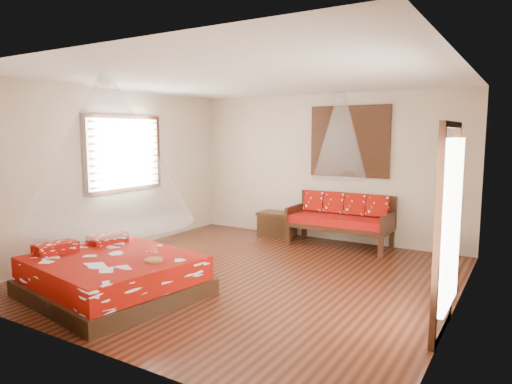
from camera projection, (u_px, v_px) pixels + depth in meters
room at (249, 179)px, 6.46m from camera, size 5.54×5.54×2.84m
bed at (112, 276)px, 5.79m from camera, size 2.26×2.10×0.63m
daybed at (341, 217)px, 8.34m from camera, size 1.85×0.82×0.96m
storage_chest at (277, 224)px, 9.14m from camera, size 0.72×0.54×0.49m
shutter_panel at (349, 142)px, 8.45m from camera, size 1.52×0.06×1.32m
window_left at (124, 153)px, 7.99m from camera, size 0.10×1.74×1.34m
glazed_door at (445, 231)px, 4.59m from camera, size 0.08×1.02×2.16m
wine_tray at (154, 257)px, 5.54m from camera, size 0.23×0.23×0.19m
mosquito_net_main at (108, 149)px, 5.58m from camera, size 2.05×2.05×1.80m
mosquito_net_daybed at (340, 136)px, 8.04m from camera, size 0.95×0.95×1.50m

